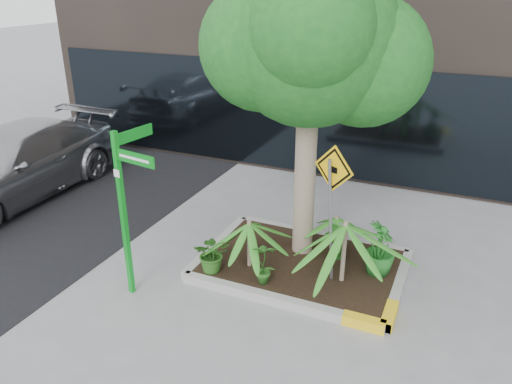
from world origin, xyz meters
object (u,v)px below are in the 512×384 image
at_px(tree, 311,40).
at_px(parked_car, 14,164).
at_px(street_sign_post, 127,197).
at_px(cattle_sign, 332,193).

bearing_deg(tree, parked_car, -179.76).
height_order(tree, street_sign_post, tree).
bearing_deg(parked_car, cattle_sign, -6.66).
distance_m(tree, street_sign_post, 3.54).
bearing_deg(street_sign_post, parked_car, 166.07).
bearing_deg(parked_car, street_sign_post, -23.85).
bearing_deg(tree, street_sign_post, -134.64).
bearing_deg(street_sign_post, tree, 54.88).
relative_size(tree, parked_car, 0.96).
xyz_separation_m(parked_car, cattle_sign, (7.35, -0.81, 0.90)).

